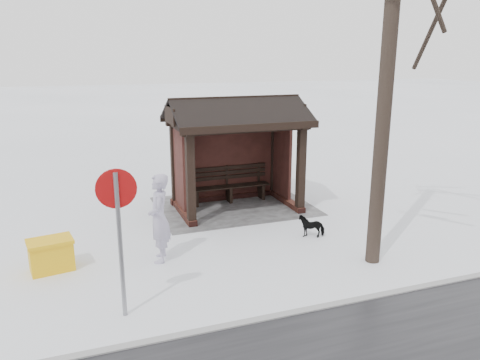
% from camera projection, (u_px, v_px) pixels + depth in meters
% --- Properties ---
extents(ground, '(120.00, 120.00, 0.00)m').
position_uv_depth(ground, '(236.00, 208.00, 13.00)').
color(ground, white).
rests_on(ground, ground).
extents(kerb, '(120.00, 0.15, 0.06)m').
position_uv_depth(kerb, '(343.00, 303.00, 8.01)').
color(kerb, gray).
rests_on(kerb, ground).
extents(trampled_patch, '(4.20, 3.20, 0.02)m').
position_uv_depth(trampled_patch, '(234.00, 206.00, 13.18)').
color(trampled_patch, gray).
rests_on(trampled_patch, ground).
extents(bus_shelter, '(3.60, 2.40, 3.09)m').
position_uv_depth(bus_shelter, '(234.00, 130.00, 12.59)').
color(bus_shelter, '#391915').
rests_on(bus_shelter, ground).
extents(pedestrian, '(0.58, 0.75, 1.84)m').
position_uv_depth(pedestrian, '(159.00, 218.00, 9.49)').
color(pedestrian, '#A7A0BC').
rests_on(pedestrian, ground).
extents(dog, '(0.66, 0.49, 0.50)m').
position_uv_depth(dog, '(312.00, 226.00, 10.96)').
color(dog, black).
rests_on(dog, ground).
extents(grit_bin, '(0.93, 0.71, 0.65)m').
position_uv_depth(grit_bin, '(51.00, 255.00, 9.19)').
color(grit_bin, '#ECAF0D').
rests_on(grit_bin, ground).
extents(road_sign, '(0.63, 0.10, 2.47)m').
position_uv_depth(road_sign, '(118.00, 213.00, 7.22)').
color(road_sign, gray).
rests_on(road_sign, ground).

